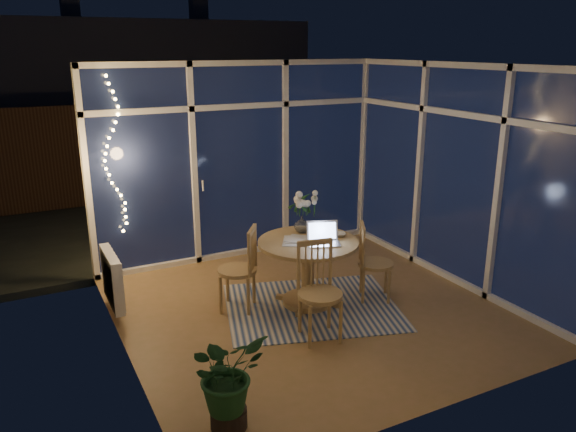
# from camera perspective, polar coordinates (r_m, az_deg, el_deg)

# --- Properties ---
(floor) EXTENTS (4.00, 4.00, 0.00)m
(floor) POSITION_cam_1_polar(r_m,az_deg,el_deg) (6.25, 2.44, -9.47)
(floor) COLOR olive
(floor) RESTS_ON ground
(ceiling) EXTENTS (4.00, 4.00, 0.00)m
(ceiling) POSITION_cam_1_polar(r_m,az_deg,el_deg) (5.60, 2.78, 15.10)
(ceiling) COLOR white
(ceiling) RESTS_ON wall_back
(wall_back) EXTENTS (4.00, 0.04, 2.60)m
(wall_back) POSITION_cam_1_polar(r_m,az_deg,el_deg) (7.55, -4.95, 5.59)
(wall_back) COLOR silver
(wall_back) RESTS_ON floor
(wall_front) EXTENTS (4.00, 0.04, 2.60)m
(wall_front) POSITION_cam_1_polar(r_m,az_deg,el_deg) (4.25, 16.05, -4.10)
(wall_front) COLOR silver
(wall_front) RESTS_ON floor
(wall_left) EXTENTS (0.04, 4.00, 2.60)m
(wall_left) POSITION_cam_1_polar(r_m,az_deg,el_deg) (5.14, -17.19, -0.56)
(wall_left) COLOR silver
(wall_left) RESTS_ON floor
(wall_right) EXTENTS (0.04, 4.00, 2.60)m
(wall_right) POSITION_cam_1_polar(r_m,az_deg,el_deg) (6.97, 17.08, 3.96)
(wall_right) COLOR silver
(wall_right) RESTS_ON floor
(window_wall_back) EXTENTS (4.00, 0.10, 2.60)m
(window_wall_back) POSITION_cam_1_polar(r_m,az_deg,el_deg) (7.51, -4.83, 5.54)
(window_wall_back) COLOR white
(window_wall_back) RESTS_ON floor
(window_wall_right) EXTENTS (0.10, 4.00, 2.60)m
(window_wall_right) POSITION_cam_1_polar(r_m,az_deg,el_deg) (6.95, 16.84, 3.93)
(window_wall_right) COLOR white
(window_wall_right) RESTS_ON floor
(radiator) EXTENTS (0.10, 0.70, 0.58)m
(radiator) POSITION_cam_1_polar(r_m,az_deg,el_deg) (6.29, -17.45, -6.11)
(radiator) COLOR silver
(radiator) RESTS_ON wall_left
(fairy_lights) EXTENTS (0.24, 0.10, 1.85)m
(fairy_lights) POSITION_cam_1_polar(r_m,az_deg,el_deg) (6.95, -17.36, 5.78)
(fairy_lights) COLOR #E9B65D
(fairy_lights) RESTS_ON window_wall_back
(garden_patio) EXTENTS (12.00, 6.00, 0.10)m
(garden_patio) POSITION_cam_1_polar(r_m,az_deg,el_deg) (10.77, -8.38, 1.49)
(garden_patio) COLOR black
(garden_patio) RESTS_ON ground
(garden_fence) EXTENTS (11.00, 0.08, 1.80)m
(garden_fence) POSITION_cam_1_polar(r_m,az_deg,el_deg) (10.89, -11.96, 6.66)
(garden_fence) COLOR #321D12
(garden_fence) RESTS_ON ground
(neighbour_roof) EXTENTS (7.00, 3.00, 2.20)m
(neighbour_roof) POSITION_cam_1_polar(r_m,az_deg,el_deg) (13.72, -14.53, 14.02)
(neighbour_roof) COLOR #34353E
(neighbour_roof) RESTS_ON ground
(garden_shrubs) EXTENTS (0.90, 0.90, 0.90)m
(garden_shrubs) POSITION_cam_1_polar(r_m,az_deg,el_deg) (8.81, -13.12, 1.17)
(garden_shrubs) COLOR black
(garden_shrubs) RESTS_ON ground
(rug) EXTENTS (2.22, 1.97, 0.01)m
(rug) POSITION_cam_1_polar(r_m,az_deg,el_deg) (6.30, 2.44, -9.19)
(rug) COLOR beige
(rug) RESTS_ON floor
(dining_table) EXTENTS (1.37, 1.37, 0.75)m
(dining_table) POSITION_cam_1_polar(r_m,az_deg,el_deg) (6.22, 2.02, -5.79)
(dining_table) COLOR #9E7847
(dining_table) RESTS_ON floor
(chair_left) EXTENTS (0.62, 0.62, 0.96)m
(chair_left) POSITION_cam_1_polar(r_m,az_deg,el_deg) (6.09, -5.20, -5.31)
(chair_left) COLOR #9E7847
(chair_left) RESTS_ON floor
(chair_right) EXTENTS (0.57, 0.57, 0.90)m
(chair_right) POSITION_cam_1_polar(r_m,az_deg,el_deg) (6.39, 8.91, -4.62)
(chair_right) COLOR #9E7847
(chair_right) RESTS_ON floor
(chair_front) EXTENTS (0.53, 0.53, 0.99)m
(chair_front) POSITION_cam_1_polar(r_m,az_deg,el_deg) (5.47, 3.30, -7.75)
(chair_front) COLOR #9E7847
(chair_front) RESTS_ON floor
(laptop) EXTENTS (0.42, 0.39, 0.25)m
(laptop) POSITION_cam_1_polar(r_m,az_deg,el_deg) (5.95, 3.70, -1.78)
(laptop) COLOR silver
(laptop) RESTS_ON dining_table
(flower_vase) EXTENTS (0.25, 0.25, 0.21)m
(flower_vase) POSITION_cam_1_polar(r_m,az_deg,el_deg) (6.34, 1.42, -0.73)
(flower_vase) COLOR silver
(flower_vase) RESTS_ON dining_table
(bowl) EXTENTS (0.19, 0.19, 0.04)m
(bowl) POSITION_cam_1_polar(r_m,az_deg,el_deg) (6.25, 5.15, -1.88)
(bowl) COLOR silver
(bowl) RESTS_ON dining_table
(newspapers) EXTENTS (0.43, 0.42, 0.02)m
(newspapers) POSITION_cam_1_polar(r_m,az_deg,el_deg) (6.07, 1.27, -2.52)
(newspapers) COLOR silver
(newspapers) RESTS_ON dining_table
(phone) EXTENTS (0.12, 0.10, 0.01)m
(phone) POSITION_cam_1_polar(r_m,az_deg,el_deg) (5.97, 3.01, -2.90)
(phone) COLOR black
(phone) RESTS_ON dining_table
(potted_plant) EXTENTS (0.64, 0.59, 0.76)m
(potted_plant) POSITION_cam_1_polar(r_m,az_deg,el_deg) (4.36, -6.16, -16.54)
(potted_plant) COLOR #17431F
(potted_plant) RESTS_ON floor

